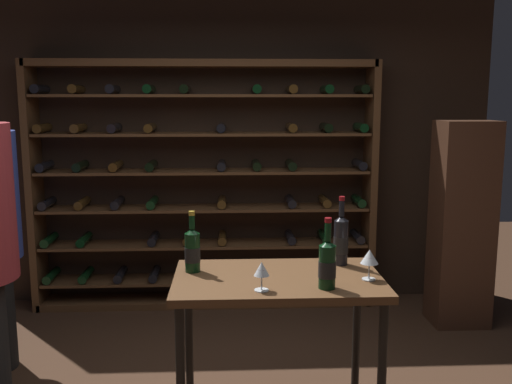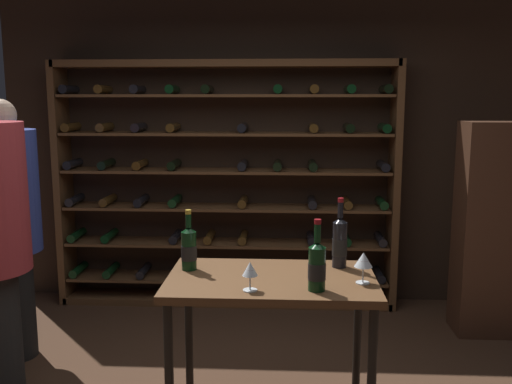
{
  "view_description": "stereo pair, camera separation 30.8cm",
  "coord_description": "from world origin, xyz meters",
  "px_view_note": "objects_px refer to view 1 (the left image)",
  "views": [
    {
      "loc": [
        -0.05,
        -2.9,
        1.83
      ],
      "look_at": [
        0.09,
        0.15,
        1.32
      ],
      "focal_mm": 39.54,
      "sensor_mm": 36.0,
      "label": 1
    },
    {
      "loc": [
        0.26,
        -2.89,
        1.83
      ],
      "look_at": [
        0.09,
        0.15,
        1.32
      ],
      "focal_mm": 39.54,
      "sensor_mm": 36.0,
      "label": 2
    }
  ],
  "objects_px": {
    "tasting_table": "(278,299)",
    "display_cabinet": "(462,224)",
    "wine_rack": "(203,187)",
    "wine_glass_stemmed_center": "(262,270)",
    "wine_bottle_amber_reserve": "(341,240)",
    "wine_bottle_red_label": "(327,264)",
    "wine_glass_stemmed_right": "(369,258)",
    "wine_bottle_black_capsule": "(192,250)"
  },
  "relations": [
    {
      "from": "tasting_table",
      "to": "display_cabinet",
      "type": "distance_m",
      "value": 2.3
    },
    {
      "from": "wine_rack",
      "to": "tasting_table",
      "type": "distance_m",
      "value": 2.22
    },
    {
      "from": "display_cabinet",
      "to": "wine_glass_stemmed_center",
      "type": "bearing_deg",
      "value": -133.15
    },
    {
      "from": "wine_bottle_amber_reserve",
      "to": "wine_bottle_red_label",
      "type": "bearing_deg",
      "value": -110.13
    },
    {
      "from": "wine_bottle_amber_reserve",
      "to": "wine_glass_stemmed_right",
      "type": "bearing_deg",
      "value": -71.29
    },
    {
      "from": "wine_bottle_red_label",
      "to": "display_cabinet",
      "type": "bearing_deg",
      "value": 52.14
    },
    {
      "from": "wine_glass_stemmed_right",
      "to": "wine_glass_stemmed_center",
      "type": "bearing_deg",
      "value": -165.82
    },
    {
      "from": "wine_bottle_amber_reserve",
      "to": "wine_glass_stemmed_center",
      "type": "relative_size",
      "value": 2.69
    },
    {
      "from": "display_cabinet",
      "to": "wine_bottle_red_label",
      "type": "bearing_deg",
      "value": -127.86
    },
    {
      "from": "wine_rack",
      "to": "wine_glass_stemmed_center",
      "type": "height_order",
      "value": "wine_rack"
    },
    {
      "from": "wine_bottle_amber_reserve",
      "to": "wine_glass_stemmed_right",
      "type": "distance_m",
      "value": 0.28
    },
    {
      "from": "wine_bottle_black_capsule",
      "to": "wine_glass_stemmed_right",
      "type": "distance_m",
      "value": 0.9
    },
    {
      "from": "wine_rack",
      "to": "wine_bottle_amber_reserve",
      "type": "height_order",
      "value": "wine_rack"
    },
    {
      "from": "wine_bottle_black_capsule",
      "to": "wine_glass_stemmed_right",
      "type": "relative_size",
      "value": 2.07
    },
    {
      "from": "wine_rack",
      "to": "wine_bottle_black_capsule",
      "type": "relative_size",
      "value": 9.35
    },
    {
      "from": "wine_rack",
      "to": "wine_bottle_black_capsule",
      "type": "distance_m",
      "value": 2.05
    },
    {
      "from": "wine_bottle_black_capsule",
      "to": "wine_glass_stemmed_center",
      "type": "distance_m",
      "value": 0.46
    },
    {
      "from": "wine_glass_stemmed_right",
      "to": "tasting_table",
      "type": "bearing_deg",
      "value": 170.91
    },
    {
      "from": "tasting_table",
      "to": "wine_bottle_red_label",
      "type": "xyz_separation_m",
      "value": [
        0.22,
        -0.19,
        0.24
      ]
    },
    {
      "from": "wine_bottle_amber_reserve",
      "to": "wine_bottle_black_capsule",
      "type": "relative_size",
      "value": 1.17
    },
    {
      "from": "wine_bottle_amber_reserve",
      "to": "wine_glass_stemmed_center",
      "type": "height_order",
      "value": "wine_bottle_amber_reserve"
    },
    {
      "from": "wine_bottle_black_capsule",
      "to": "wine_bottle_amber_reserve",
      "type": "bearing_deg",
      "value": 6.49
    },
    {
      "from": "tasting_table",
      "to": "wine_glass_stemmed_center",
      "type": "bearing_deg",
      "value": -114.27
    },
    {
      "from": "tasting_table",
      "to": "wine_bottle_red_label",
      "type": "bearing_deg",
      "value": -40.63
    },
    {
      "from": "wine_rack",
      "to": "wine_bottle_amber_reserve",
      "type": "distance_m",
      "value": 2.13
    },
    {
      "from": "display_cabinet",
      "to": "wine_bottle_amber_reserve",
      "type": "relative_size",
      "value": 4.45
    },
    {
      "from": "wine_glass_stemmed_right",
      "to": "wine_bottle_amber_reserve",
      "type": "bearing_deg",
      "value": 108.71
    },
    {
      "from": "wine_bottle_amber_reserve",
      "to": "wine_rack",
      "type": "bearing_deg",
      "value": 112.84
    },
    {
      "from": "display_cabinet",
      "to": "wine_rack",
      "type": "bearing_deg",
      "value": 165.89
    },
    {
      "from": "tasting_table",
      "to": "wine_bottle_amber_reserve",
      "type": "bearing_deg",
      "value": 28.6
    },
    {
      "from": "wine_rack",
      "to": "wine_bottle_amber_reserve",
      "type": "xyz_separation_m",
      "value": [
        0.83,
        -1.96,
        0.01
      ]
    },
    {
      "from": "display_cabinet",
      "to": "wine_glass_stemmed_right",
      "type": "distance_m",
      "value": 2.08
    },
    {
      "from": "wine_bottle_black_capsule",
      "to": "wine_glass_stemmed_center",
      "type": "relative_size",
      "value": 2.3
    },
    {
      "from": "wine_bottle_amber_reserve",
      "to": "wine_bottle_red_label",
      "type": "xyz_separation_m",
      "value": [
        -0.14,
        -0.38,
        -0.02
      ]
    },
    {
      "from": "tasting_table",
      "to": "wine_glass_stemmed_right",
      "type": "height_order",
      "value": "wine_glass_stemmed_right"
    },
    {
      "from": "wine_rack",
      "to": "display_cabinet",
      "type": "bearing_deg",
      "value": -14.11
    },
    {
      "from": "wine_bottle_red_label",
      "to": "wine_glass_stemmed_center",
      "type": "distance_m",
      "value": 0.31
    },
    {
      "from": "tasting_table",
      "to": "wine_bottle_red_label",
      "type": "distance_m",
      "value": 0.37
    },
    {
      "from": "wine_bottle_amber_reserve",
      "to": "wine_bottle_black_capsule",
      "type": "xyz_separation_m",
      "value": [
        -0.79,
        -0.09,
        -0.02
      ]
    },
    {
      "from": "wine_rack",
      "to": "wine_glass_stemmed_center",
      "type": "relative_size",
      "value": 21.5
    },
    {
      "from": "wine_bottle_black_capsule",
      "to": "wine_glass_stemmed_center",
      "type": "height_order",
      "value": "wine_bottle_black_capsule"
    },
    {
      "from": "display_cabinet",
      "to": "wine_glass_stemmed_center",
      "type": "relative_size",
      "value": 11.96
    }
  ]
}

